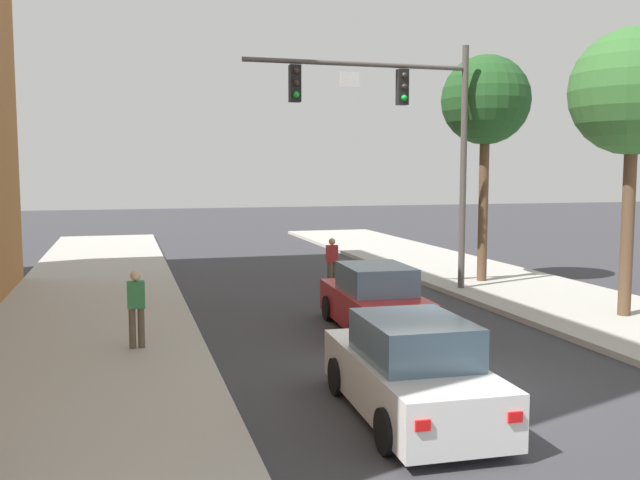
{
  "coord_description": "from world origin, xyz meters",
  "views": [
    {
      "loc": [
        -5.63,
        -11.24,
        3.86
      ],
      "look_at": [
        -0.6,
        6.56,
        2.0
      ],
      "focal_mm": 39.24,
      "sensor_mm": 36.0,
      "label": 1
    }
  ],
  "objects_px": {
    "pedestrian_crossing_road": "(332,260)",
    "car_lead_red": "(374,301)",
    "pedestrian_sidewalk_left_walker": "(136,305)",
    "street_tree_nearest": "(633,93)",
    "car_following_white": "(411,372)",
    "street_tree_second": "(486,102)",
    "traffic_signal_mast": "(404,120)"
  },
  "relations": [
    {
      "from": "pedestrian_sidewalk_left_walker",
      "to": "street_tree_nearest",
      "type": "height_order",
      "value": "street_tree_nearest"
    },
    {
      "from": "pedestrian_sidewalk_left_walker",
      "to": "pedestrian_crossing_road",
      "type": "height_order",
      "value": "pedestrian_sidewalk_left_walker"
    },
    {
      "from": "car_following_white",
      "to": "pedestrian_sidewalk_left_walker",
      "type": "relative_size",
      "value": 2.62
    },
    {
      "from": "street_tree_nearest",
      "to": "traffic_signal_mast",
      "type": "bearing_deg",
      "value": 129.43
    },
    {
      "from": "car_following_white",
      "to": "street_tree_second",
      "type": "xyz_separation_m",
      "value": [
        7.32,
        11.08,
        5.36
      ]
    },
    {
      "from": "street_tree_nearest",
      "to": "street_tree_second",
      "type": "height_order",
      "value": "street_tree_second"
    },
    {
      "from": "car_lead_red",
      "to": "pedestrian_sidewalk_left_walker",
      "type": "height_order",
      "value": "pedestrian_sidewalk_left_walker"
    },
    {
      "from": "car_lead_red",
      "to": "pedestrian_sidewalk_left_walker",
      "type": "relative_size",
      "value": 2.63
    },
    {
      "from": "car_lead_red",
      "to": "traffic_signal_mast",
      "type": "bearing_deg",
      "value": 59.55
    },
    {
      "from": "pedestrian_sidewalk_left_walker",
      "to": "car_following_white",
      "type": "bearing_deg",
      "value": -50.97
    },
    {
      "from": "traffic_signal_mast",
      "to": "street_tree_nearest",
      "type": "xyz_separation_m",
      "value": [
        4.06,
        -4.94,
        0.39
      ]
    },
    {
      "from": "pedestrian_sidewalk_left_walker",
      "to": "street_tree_nearest",
      "type": "relative_size",
      "value": 0.23
    },
    {
      "from": "car_following_white",
      "to": "pedestrian_sidewalk_left_walker",
      "type": "distance_m",
      "value": 6.42
    },
    {
      "from": "car_following_white",
      "to": "pedestrian_crossing_road",
      "type": "relative_size",
      "value": 2.62
    },
    {
      "from": "car_lead_red",
      "to": "car_following_white",
      "type": "xyz_separation_m",
      "value": [
        -1.52,
        -5.76,
        0.0
      ]
    },
    {
      "from": "car_lead_red",
      "to": "street_tree_second",
      "type": "distance_m",
      "value": 9.52
    },
    {
      "from": "pedestrian_sidewalk_left_walker",
      "to": "car_lead_red",
      "type": "bearing_deg",
      "value": 8.03
    },
    {
      "from": "car_lead_red",
      "to": "car_following_white",
      "type": "relative_size",
      "value": 1.0
    },
    {
      "from": "traffic_signal_mast",
      "to": "pedestrian_crossing_road",
      "type": "height_order",
      "value": "traffic_signal_mast"
    },
    {
      "from": "street_tree_nearest",
      "to": "car_following_white",
      "type": "bearing_deg",
      "value": -148.07
    },
    {
      "from": "pedestrian_crossing_road",
      "to": "car_lead_red",
      "type": "bearing_deg",
      "value": -97.22
    },
    {
      "from": "street_tree_nearest",
      "to": "pedestrian_sidewalk_left_walker",
      "type": "bearing_deg",
      "value": -179.81
    },
    {
      "from": "car_following_white",
      "to": "pedestrian_crossing_road",
      "type": "distance_m",
      "value": 12.1
    },
    {
      "from": "car_following_white",
      "to": "street_tree_second",
      "type": "height_order",
      "value": "street_tree_second"
    },
    {
      "from": "traffic_signal_mast",
      "to": "pedestrian_crossing_road",
      "type": "xyz_separation_m",
      "value": [
        -1.69,
        1.92,
        -4.45
      ]
    },
    {
      "from": "pedestrian_sidewalk_left_walker",
      "to": "street_tree_nearest",
      "type": "bearing_deg",
      "value": 0.19
    },
    {
      "from": "pedestrian_sidewalk_left_walker",
      "to": "street_tree_second",
      "type": "bearing_deg",
      "value": 28.25
    },
    {
      "from": "pedestrian_crossing_road",
      "to": "street_tree_nearest",
      "type": "height_order",
      "value": "street_tree_nearest"
    },
    {
      "from": "traffic_signal_mast",
      "to": "car_lead_red",
      "type": "distance_m",
      "value": 6.73
    },
    {
      "from": "pedestrian_sidewalk_left_walker",
      "to": "pedestrian_crossing_road",
      "type": "xyz_separation_m",
      "value": [
        6.33,
        6.9,
        -0.15
      ]
    },
    {
      "from": "traffic_signal_mast",
      "to": "pedestrian_sidewalk_left_walker",
      "type": "distance_m",
      "value": 10.38
    },
    {
      "from": "traffic_signal_mast",
      "to": "car_following_white",
      "type": "bearing_deg",
      "value": -111.83
    }
  ]
}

